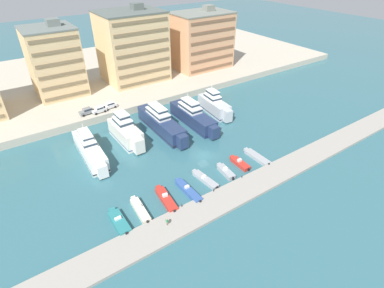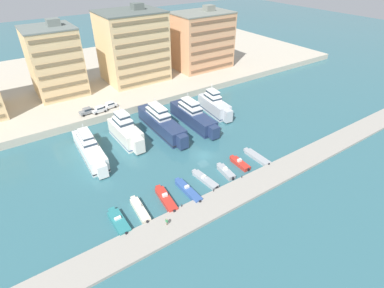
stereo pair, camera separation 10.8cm
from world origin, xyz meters
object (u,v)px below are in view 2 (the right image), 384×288
(motorboat_red_mid_left, at_px, (166,199))
(car_white_left, at_px, (99,109))
(yacht_ivory_left, at_px, (126,131))
(motorboat_teal_far_left, at_px, (119,222))
(motorboat_grey_right, at_px, (257,157))
(yacht_navy_mid_left, at_px, (161,122))
(pedestrian_near_edge, at_px, (167,221))
(yacht_navy_center_left, at_px, (193,116))
(motorboat_red_mid_right, at_px, (240,163))
(yacht_white_far_left, at_px, (90,149))
(yacht_silver_center, at_px, (215,105))
(motorboat_blue_center_left, at_px, (188,190))
(motorboat_grey_center_right, at_px, (226,172))
(car_grey_far_left, at_px, (87,111))
(motorboat_grey_center, at_px, (205,179))
(car_white_mid_left, at_px, (110,105))
(motorboat_cream_left, at_px, (140,210))

(motorboat_red_mid_left, bearing_deg, car_white_left, 88.05)
(yacht_ivory_left, relative_size, car_white_left, 3.60)
(motorboat_teal_far_left, height_order, motorboat_grey_right, motorboat_teal_far_left)
(yacht_navy_mid_left, bearing_deg, pedestrian_near_edge, -117.84)
(yacht_navy_center_left, height_order, motorboat_red_mid_left, yacht_navy_center_left)
(motorboat_teal_far_left, distance_m, pedestrian_near_edge, 8.76)
(motorboat_red_mid_right, bearing_deg, motorboat_teal_far_left, -178.28)
(yacht_white_far_left, bearing_deg, yacht_silver_center, 2.58)
(yacht_silver_center, height_order, motorboat_blue_center_left, yacht_silver_center)
(motorboat_grey_center_right, height_order, pedestrian_near_edge, pedestrian_near_edge)
(car_grey_far_left, bearing_deg, motorboat_grey_right, -56.60)
(yacht_ivory_left, relative_size, yacht_navy_center_left, 0.74)
(car_white_left, bearing_deg, yacht_silver_center, -27.38)
(motorboat_teal_far_left, bearing_deg, motorboat_blue_center_left, -0.45)
(yacht_white_far_left, bearing_deg, motorboat_grey_center, -52.44)
(yacht_navy_mid_left, distance_m, pedestrian_near_edge, 33.84)
(motorboat_blue_center_left, bearing_deg, car_white_left, 95.12)
(motorboat_blue_center_left, bearing_deg, motorboat_grey_right, 1.94)
(motorboat_red_mid_right, relative_size, car_white_mid_left, 1.45)
(motorboat_cream_left, height_order, car_white_mid_left, car_white_mid_left)
(motorboat_grey_center, relative_size, car_white_left, 1.83)
(car_grey_far_left, bearing_deg, yacht_silver_center, -26.34)
(motorboat_red_mid_right, bearing_deg, car_white_left, 115.17)
(motorboat_cream_left, distance_m, pedestrian_near_edge, 6.53)
(motorboat_grey_right, distance_m, pedestrian_near_edge, 28.58)
(car_white_left, xyz_separation_m, pedestrian_near_edge, (-4.51, -45.56, -1.61))
(yacht_silver_center, distance_m, motorboat_cream_left, 43.72)
(yacht_white_far_left, xyz_separation_m, motorboat_red_mid_right, (26.88, -22.10, -1.78))
(yacht_navy_center_left, distance_m, pedestrian_near_edge, 37.86)
(car_grey_far_left, xyz_separation_m, car_white_left, (3.23, -0.93, 0.00))
(motorboat_red_mid_right, distance_m, car_white_left, 43.28)
(motorboat_grey_center_right, bearing_deg, yacht_navy_mid_left, 95.79)
(yacht_white_far_left, xyz_separation_m, car_white_mid_left, (11.97, 17.96, 0.86))
(motorboat_teal_far_left, height_order, motorboat_grey_center_right, motorboat_grey_center_right)
(yacht_navy_center_left, height_order, car_white_left, yacht_navy_center_left)
(yacht_navy_mid_left, relative_size, motorboat_red_mid_left, 2.72)
(yacht_white_far_left, xyz_separation_m, yacht_navy_mid_left, (19.79, 1.34, 0.24))
(motorboat_cream_left, xyz_separation_m, motorboat_red_mid_right, (25.19, 0.44, -0.05))
(motorboat_red_mid_right, distance_m, car_white_mid_left, 42.83)
(yacht_silver_center, relative_size, motorboat_blue_center_left, 1.79)
(yacht_ivory_left, bearing_deg, motorboat_cream_left, -108.59)
(motorboat_grey_right, relative_size, car_white_left, 1.88)
(yacht_navy_center_left, height_order, motorboat_blue_center_left, yacht_navy_center_left)
(yacht_navy_center_left, bearing_deg, motorboat_red_mid_left, -134.06)
(motorboat_red_mid_right, xyz_separation_m, pedestrian_near_edge, (-22.88, -6.47, 1.03))
(car_white_left, bearing_deg, yacht_navy_mid_left, -54.21)
(yacht_white_far_left, distance_m, motorboat_red_mid_left, 23.89)
(motorboat_cream_left, height_order, motorboat_grey_right, motorboat_cream_left)
(motorboat_cream_left, height_order, pedestrian_near_edge, pedestrian_near_edge)
(motorboat_blue_center_left, relative_size, pedestrian_near_edge, 5.46)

